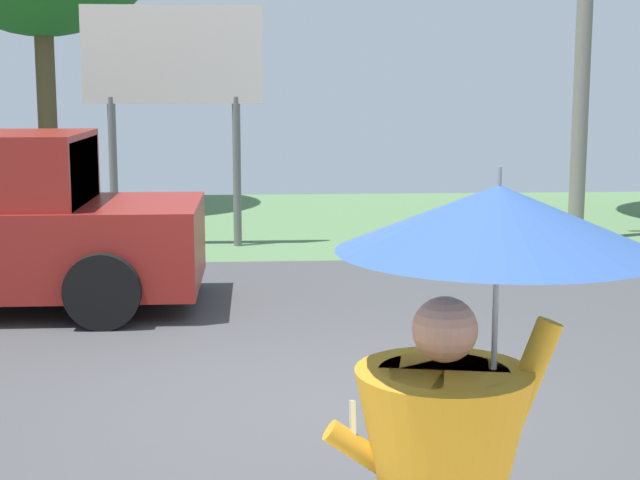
{
  "coord_description": "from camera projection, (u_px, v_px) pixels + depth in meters",
  "views": [
    {
      "loc": [
        -0.43,
        -6.96,
        2.4
      ],
      "look_at": [
        0.09,
        1.0,
        1.1
      ],
      "focal_mm": 54.37,
      "sensor_mm": 36.0,
      "label": 1
    }
  ],
  "objects": [
    {
      "name": "ground_plane",
      "position": [
        299.0,
        318.0,
        10.18
      ],
      "size": [
        40.0,
        22.0,
        0.2
      ],
      "color": "#424244"
    },
    {
      "name": "roadside_billboard",
      "position": [
        173.0,
        72.0,
        13.97
      ],
      "size": [
        2.6,
        0.12,
        3.5
      ],
      "color": "slate",
      "rests_on": "ground_plane"
    },
    {
      "name": "monk_pedestrian",
      "position": [
        455.0,
        461.0,
        3.28
      ],
      "size": [
        1.11,
        1.07,
        2.13
      ],
      "rotation": [
        0.0,
        0.0,
        -0.06
      ],
      "color": "orange",
      "rests_on": "ground_plane"
    }
  ]
}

